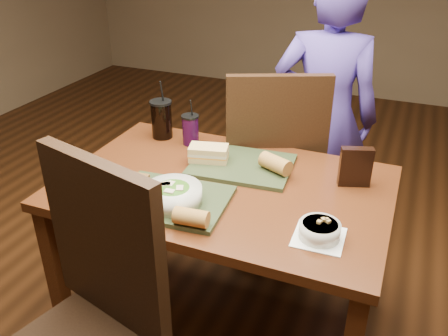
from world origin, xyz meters
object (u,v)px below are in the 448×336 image
(diner, at_px, (324,119))
(baguette_far, at_px, (275,164))
(salad_bowl, at_px, (173,194))
(cup_cola, at_px, (162,119))
(chair_far, at_px, (282,163))
(tray_far, at_px, (242,165))
(sandwich_near, at_px, (133,182))
(sandwich_far, at_px, (209,153))
(tray_near, at_px, (171,200))
(dining_table, at_px, (224,203))
(cup_berry, at_px, (190,129))
(chair_near, at_px, (91,319))
(soup_bowl, at_px, (320,230))
(baguette_near, at_px, (191,217))
(chip_bag, at_px, (355,167))

(diner, distance_m, baguette_far, 0.68)
(salad_bowl, xyz_separation_m, cup_cola, (-0.34, 0.53, 0.04))
(chair_far, distance_m, tray_far, 0.41)
(sandwich_near, xyz_separation_m, sandwich_far, (0.17, 0.33, 0.01))
(chair_far, relative_size, tray_near, 2.60)
(dining_table, relative_size, baguette_far, 9.76)
(tray_near, height_order, cup_cola, cup_cola)
(diner, height_order, cup_berry, diner)
(tray_near, bearing_deg, cup_cola, 121.95)
(chair_near, relative_size, baguette_far, 8.28)
(sandwich_far, distance_m, cup_cola, 0.37)
(dining_table, height_order, soup_bowl, soup_bowl)
(sandwich_near, distance_m, baguette_far, 0.58)
(chair_near, relative_size, baguette_near, 9.24)
(chair_far, height_order, tray_near, chair_far)
(diner, xyz_separation_m, tray_far, (-0.21, -0.66, 0.00))
(sandwich_far, xyz_separation_m, baguette_far, (0.29, 0.01, 0.00))
(tray_far, bearing_deg, salad_bowl, -107.82)
(diner, relative_size, tray_near, 3.60)
(tray_far, distance_m, baguette_near, 0.49)
(sandwich_near, bearing_deg, diner, 62.55)
(chip_bag, bearing_deg, dining_table, -177.42)
(diner, relative_size, baguette_near, 12.68)
(chair_far, bearing_deg, chip_bag, -41.82)
(chair_far, distance_m, cup_berry, 0.50)
(diner, xyz_separation_m, baguette_near, (-0.21, -1.15, 0.04))
(chair_near, relative_size, tray_far, 2.63)
(tray_far, xyz_separation_m, sandwich_far, (-0.14, -0.03, 0.04))
(baguette_near, bearing_deg, chair_far, 84.93)
(sandwich_near, bearing_deg, chair_near, -73.72)
(soup_bowl, relative_size, baguette_near, 1.44)
(sandwich_far, bearing_deg, dining_table, -46.53)
(soup_bowl, xyz_separation_m, baguette_near, (-0.41, -0.12, 0.02))
(salad_bowl, distance_m, cup_berry, 0.55)
(tray_near, distance_m, sandwich_far, 0.34)
(cup_berry, bearing_deg, chair_near, -82.03)
(chair_near, relative_size, salad_bowl, 5.17)
(soup_bowl, bearing_deg, chair_far, 114.29)
(salad_bowl, distance_m, soup_bowl, 0.54)
(chair_far, xyz_separation_m, baguette_far, (0.07, -0.38, 0.20))
(salad_bowl, distance_m, baguette_near, 0.16)
(chair_far, relative_size, sandwich_far, 6.05)
(dining_table, bearing_deg, cup_cola, 145.62)
(dining_table, xyz_separation_m, salad_bowl, (-0.11, -0.23, 0.14))
(chair_near, relative_size, tray_near, 2.63)
(tray_near, relative_size, salad_bowl, 1.97)
(dining_table, xyz_separation_m, tray_far, (0.02, 0.16, 0.10))
(tray_near, xyz_separation_m, baguette_far, (0.30, 0.35, 0.04))
(chair_far, height_order, tray_far, chair_far)
(cup_berry, bearing_deg, tray_near, -72.22)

